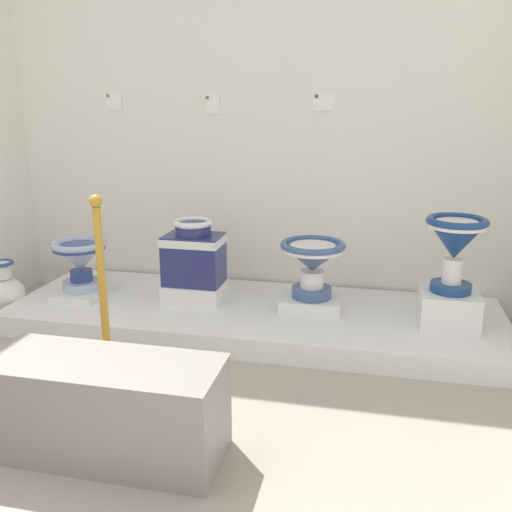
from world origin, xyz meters
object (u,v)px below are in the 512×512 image
stanchion_post_near_left (105,324)px  plinth_block_squat_floral (195,292)px  antique_toilet_squat_floral (194,252)px  info_placard_first (113,101)px  info_placard_third (323,102)px  info_placard_second (212,103)px  plinth_block_central_ornate (448,308)px  decorative_vase_companion (4,292)px  antique_toilet_rightmost (80,258)px  plinth_block_broad_patterned (311,303)px  plinth_block_rightmost (83,293)px  antique_toilet_broad_patterned (313,259)px  antique_toilet_central_ornate (455,241)px  museum_bench (106,408)px

stanchion_post_near_left → plinth_block_squat_floral: bearing=77.0°
antique_toilet_squat_floral → stanchion_post_near_left: (-0.19, -0.83, -0.17)m
info_placard_first → info_placard_third: info_placard_first is taller
info_placard_third → stanchion_post_near_left: (-0.92, -1.32, -1.08)m
info_placard_second → info_placard_third: 0.74m
plinth_block_squat_floral → stanchion_post_near_left: 0.85m
plinth_block_central_ornate → decorative_vase_companion: decorative_vase_companion is taller
antique_toilet_rightmost → decorative_vase_companion: 0.56m
decorative_vase_companion → plinth_block_broad_patterned: bearing=6.1°
plinth_block_rightmost → plinth_block_broad_patterned: size_ratio=0.99×
antique_toilet_rightmost → antique_toilet_squat_floral: (0.75, 0.07, 0.07)m
antique_toilet_rightmost → plinth_block_squat_floral: size_ratio=0.95×
info_placard_first → stanchion_post_near_left: 1.79m
info_placard_first → info_placard_second: info_placard_first is taller
plinth_block_broad_patterned → antique_toilet_broad_patterned: 0.28m
antique_toilet_broad_patterned → stanchion_post_near_left: stanchion_post_near_left is taller
antique_toilet_broad_patterned → info_placard_second: bearing=147.6°
antique_toilet_rightmost → antique_toilet_squat_floral: size_ratio=0.85×
plinth_block_rightmost → antique_toilet_squat_floral: 0.81m
plinth_block_squat_floral → info_placard_third: 1.47m
plinth_block_broad_patterned → decorative_vase_companion: (-2.00, -0.21, -0.01)m
plinth_block_squat_floral → info_placard_third: info_placard_third is taller
antique_toilet_rightmost → info_placard_third: info_placard_third is taller
antique_toilet_central_ornate → info_placard_second: info_placard_second is taller
plinth_block_broad_patterned → stanchion_post_near_left: stanchion_post_near_left is taller
plinth_block_rightmost → info_placard_first: 1.34m
antique_toilet_rightmost → plinth_block_central_ornate: size_ratio=1.10×
plinth_block_broad_patterned → plinth_block_central_ornate: 0.80m
antique_toilet_central_ornate → info_placard_first: bearing=166.5°
antique_toilet_rightmost → info_placard_third: bearing=21.0°
info_placard_second → museum_bench: size_ratio=0.14×
antique_toilet_broad_patterned → museum_bench: size_ratio=0.42×
antique_toilet_broad_patterned → info_placard_second: (-0.76, 0.48, 0.90)m
plinth_block_central_ornate → info_placard_third: size_ratio=2.40×
antique_toilet_rightmost → museum_bench: (0.86, -1.34, -0.19)m
plinth_block_rightmost → plinth_block_squat_floral: plinth_block_squat_floral is taller
plinth_block_rightmost → antique_toilet_central_ornate: antique_toilet_central_ornate is taller
antique_toilet_broad_patterned → info_placard_second: 1.27m
antique_toilet_squat_floral → antique_toilet_broad_patterned: (0.75, 0.02, -0.01)m
antique_toilet_central_ornate → decorative_vase_companion: 2.83m
info_placard_first → museum_bench: info_placard_first is taller
plinth_block_rightmost → info_placard_second: size_ratio=2.74×
antique_toilet_central_ornate → info_placard_third: bearing=146.1°
antique_toilet_rightmost → plinth_block_squat_floral: bearing=5.4°
info_placard_second → stanchion_post_near_left: info_placard_second is taller
antique_toilet_squat_floral → plinth_block_rightmost: bearing=-174.6°
antique_toilet_squat_floral → antique_toilet_central_ornate: (1.54, -0.05, 0.17)m
plinth_block_rightmost → antique_toilet_rightmost: (-0.00, 0.00, 0.24)m
antique_toilet_rightmost → decorative_vase_companion: bearing=-166.1°
info_placard_first → decorative_vase_companion: info_placard_first is taller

